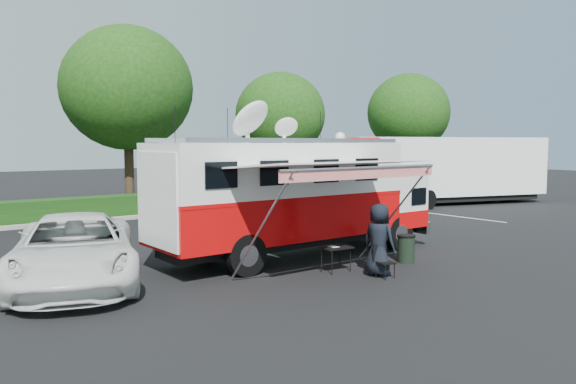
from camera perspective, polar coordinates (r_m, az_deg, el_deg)
name	(u,v)px	position (r m, az deg, el deg)	size (l,w,h in m)	color
ground_plane	(298,257)	(16.78, 1.04, -6.60)	(120.00, 120.00, 0.00)	black
back_border	(151,109)	(28.22, -13.72, 8.17)	(60.00, 6.14, 8.87)	#9E998E
stall_lines	(231,244)	(18.91, -5.84, -5.28)	(24.12, 5.50, 0.01)	silver
command_truck	(296,195)	(16.46, 0.84, -0.30)	(9.01, 2.48, 4.33)	black
awning	(335,167)	(13.91, 4.80, 2.56)	(4.92, 2.55, 2.97)	white
white_suv	(75,285)	(14.50, -20.78, -8.78)	(2.75, 5.97, 1.66)	silver
person	(378,276)	(14.63, 9.17, -8.39)	(0.91, 0.59, 1.85)	black
folding_table	(336,249)	(14.78, 4.90, -5.74)	(0.85, 0.64, 0.67)	black
folding_chair	(383,258)	(14.35, 9.58, -6.65)	(0.47, 0.49, 0.84)	black
trash_bin	(406,249)	(16.29, 11.91, -5.64)	(0.52, 0.52, 0.78)	black
semi_trailer	(445,169)	(32.18, 15.65, 2.26)	(12.12, 6.04, 3.68)	white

